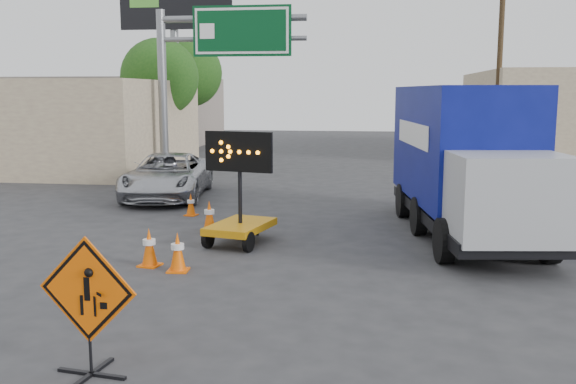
% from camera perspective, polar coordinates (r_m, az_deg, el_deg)
% --- Properties ---
extents(ground, '(100.00, 100.00, 0.00)m').
position_cam_1_polar(ground, '(8.96, -8.25, -14.20)').
color(ground, '#2D2D30').
rests_on(ground, ground).
extents(curb_right, '(0.40, 60.00, 0.12)m').
position_cam_1_polar(curb_right, '(23.66, 19.65, 0.03)').
color(curb_right, gray).
rests_on(curb_right, ground).
extents(storefront_left_near, '(14.00, 10.00, 4.00)m').
position_cam_1_polar(storefront_left_near, '(32.38, -22.53, 5.58)').
color(storefront_left_near, '#C7B690').
rests_on(storefront_left_near, ground).
extents(storefront_left_far, '(12.00, 10.00, 4.40)m').
position_cam_1_polar(storefront_left_far, '(45.37, -14.67, 6.99)').
color(storefront_left_far, gray).
rests_on(storefront_left_far, ground).
extents(building_right_far, '(10.00, 14.00, 4.60)m').
position_cam_1_polar(building_right_far, '(39.38, 23.77, 6.42)').
color(building_right_far, '#C7B690').
rests_on(building_right_far, ground).
extents(highway_gantry, '(6.18, 0.38, 6.90)m').
position_cam_1_polar(highway_gantry, '(26.78, -6.93, 12.21)').
color(highway_gantry, slate).
rests_on(highway_gantry, ground).
extents(billboard, '(6.10, 0.54, 9.85)m').
position_cam_1_polar(billboard, '(35.64, -9.94, 14.99)').
color(billboard, slate).
rests_on(billboard, ground).
extents(utility_pole_far, '(1.80, 0.26, 9.00)m').
position_cam_1_polar(utility_pole_far, '(32.42, 18.27, 10.57)').
color(utility_pole_far, '#42311C').
rests_on(utility_pole_far, ground).
extents(tree_left_near, '(3.71, 3.71, 6.03)m').
position_cam_1_polar(tree_left_near, '(31.65, -11.34, 9.94)').
color(tree_left_near, '#42311C').
rests_on(tree_left_near, ground).
extents(tree_left_far, '(4.10, 4.10, 6.66)m').
position_cam_1_polar(tree_left_far, '(39.58, -8.89, 10.40)').
color(tree_left_far, '#42311C').
rests_on(tree_left_far, ground).
extents(construction_sign, '(1.33, 0.95, 1.78)m').
position_cam_1_polar(construction_sign, '(8.34, -17.35, -9.43)').
color(construction_sign, black).
rests_on(construction_sign, ground).
extents(arrow_board, '(1.63, 2.04, 2.61)m').
position_cam_1_polar(arrow_board, '(14.88, -4.26, -2.38)').
color(arrow_board, '#C37E0A').
rests_on(arrow_board, ground).
extents(pickup_truck, '(3.05, 5.53, 1.47)m').
position_cam_1_polar(pickup_truck, '(21.69, -10.66, 1.43)').
color(pickup_truck, '#B0B2B8').
rests_on(pickup_truck, ground).
extents(box_truck, '(3.25, 7.90, 3.64)m').
position_cam_1_polar(box_truck, '(16.17, 15.56, 2.00)').
color(box_truck, black).
rests_on(box_truck, ground).
extents(cone_a, '(0.43, 0.43, 0.79)m').
position_cam_1_polar(cone_a, '(12.82, -9.78, -5.25)').
color(cone_a, '#F25B05').
rests_on(cone_a, ground).
extents(cone_b, '(0.47, 0.47, 0.79)m').
position_cam_1_polar(cone_b, '(13.30, -12.23, -4.80)').
color(cone_b, '#F25B05').
rests_on(cone_b, ground).
extents(cone_c, '(0.42, 0.42, 0.79)m').
position_cam_1_polar(cone_c, '(16.33, -7.00, -2.12)').
color(cone_c, '#F25B05').
rests_on(cone_c, ground).
extents(cone_d, '(0.39, 0.39, 0.64)m').
position_cam_1_polar(cone_d, '(18.48, -8.63, -1.10)').
color(cone_d, '#F25B05').
rests_on(cone_d, ground).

